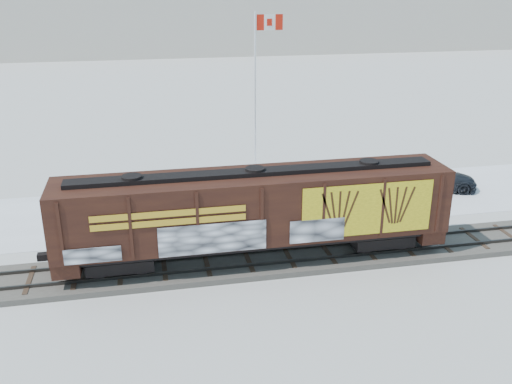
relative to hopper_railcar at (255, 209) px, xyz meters
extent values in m
plane|color=white|center=(3.64, 0.01, -2.87)|extent=(500.00, 500.00, 0.00)
cube|color=#59544C|center=(3.64, 0.01, -2.73)|extent=(50.00, 3.40, 0.28)
cube|color=#33302D|center=(3.64, -0.71, -2.52)|extent=(50.00, 0.10, 0.15)
cube|color=#33302D|center=(3.64, 0.73, -2.52)|extent=(50.00, 0.10, 0.15)
cube|color=white|center=(3.64, 7.51, -2.86)|extent=(40.00, 8.00, 0.03)
cube|color=white|center=(3.64, 95.01, 3.13)|extent=(360.00, 40.00, 12.00)
cube|color=black|center=(-6.31, 0.01, -1.99)|extent=(3.00, 2.00, 0.90)
cube|color=black|center=(6.31, 0.01, -1.99)|extent=(3.00, 2.00, 0.90)
cylinder|color=black|center=(-7.26, -0.77, -1.99)|extent=(0.90, 0.12, 0.90)
cube|color=black|center=(0.00, 0.01, -1.47)|extent=(18.35, 2.40, 0.25)
cube|color=#32170D|center=(0.00, 0.01, 0.19)|extent=(18.35, 3.00, 3.06)
cube|color=black|center=(0.00, 0.01, 1.82)|extent=(16.88, 0.90, 0.20)
cube|color=yellow|center=(4.95, -1.53, 0.19)|extent=(6.24, 0.03, 2.48)
cube|color=#BD8D1C|center=(-4.04, -1.53, 0.54)|extent=(6.60, 0.02, 0.70)
cube|color=white|center=(-2.21, -1.54, -0.59)|extent=(4.77, 0.03, 1.40)
cylinder|color=silver|center=(2.69, 13.39, -2.77)|extent=(0.90, 0.90, 0.20)
cylinder|color=silver|center=(2.69, 13.39, 2.61)|extent=(0.14, 0.14, 10.97)
cube|color=red|center=(3.04, 13.39, 7.40)|extent=(0.50, 0.07, 1.00)
cube|color=white|center=(3.64, 13.39, 7.40)|extent=(0.70, 0.09, 1.00)
cube|color=red|center=(4.29, 13.39, 7.40)|extent=(0.50, 0.07, 1.00)
imported|color=silver|center=(-3.12, 8.03, -2.09)|extent=(4.49, 2.02, 1.50)
imported|color=silver|center=(4.77, 6.67, -2.08)|extent=(4.87, 2.47, 1.53)
imported|color=black|center=(13.43, 7.84, -2.06)|extent=(5.81, 3.68, 1.57)
camera|label=1|loc=(-4.86, -24.10, 10.16)|focal=40.00mm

